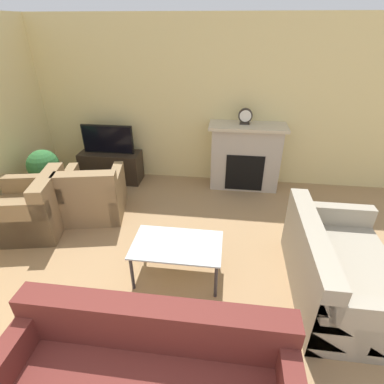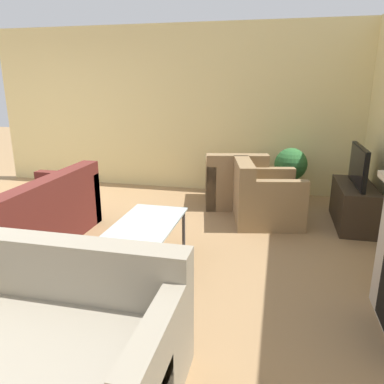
{
  "view_description": "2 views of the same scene",
  "coord_description": "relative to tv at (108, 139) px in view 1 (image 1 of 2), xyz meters",
  "views": [
    {
      "loc": [
        0.67,
        -0.25,
        2.55
      ],
      "look_at": [
        0.27,
        2.89,
        0.75
      ],
      "focal_mm": 28.0,
      "sensor_mm": 36.0,
      "label": 1
    },
    {
      "loc": [
        3.53,
        3.48,
        1.8
      ],
      "look_at": [
        0.46,
        2.77,
        0.87
      ],
      "focal_mm": 35.0,
      "sensor_mm": 36.0,
      "label": 2
    }
  ],
  "objects": [
    {
      "name": "armchair_by_window",
      "position": [
        -0.54,
        -1.6,
        -0.49
      ],
      "size": [
        1.04,
        1.03,
        0.82
      ],
      "rotation": [
        0.0,
        0.0,
        -1.37
      ],
      "color": "#8C704C",
      "rests_on": "ground_plane"
    },
    {
      "name": "tv",
      "position": [
        0.0,
        0.0,
        0.0
      ],
      "size": [
        0.9,
        0.06,
        0.5
      ],
      "color": "black",
      "rests_on": "tv_stand"
    },
    {
      "name": "wall_back",
      "position": [
        1.41,
        0.33,
        0.56
      ],
      "size": [
        8.3,
        0.06,
        2.7
      ],
      "color": "beige",
      "rests_on": "ground_plane"
    },
    {
      "name": "tv_stand",
      "position": [
        0.0,
        0.0,
        -0.52
      ],
      "size": [
        1.07,
        0.44,
        0.54
      ],
      "color": "#2D2319",
      "rests_on": "ground_plane"
    },
    {
      "name": "armchair_accent",
      "position": [
        0.15,
        -1.13,
        -0.49
      ],
      "size": [
        0.98,
        0.99,
        0.82
      ],
      "rotation": [
        0.0,
        0.0,
        3.34
      ],
      "color": "#8C704C",
      "rests_on": "ground_plane"
    },
    {
      "name": "mantel_clock",
      "position": [
        2.33,
        0.08,
        0.46
      ],
      "size": [
        0.22,
        0.07,
        0.25
      ],
      "color": "#28231E",
      "rests_on": "fireplace"
    },
    {
      "name": "fireplace",
      "position": [
        2.38,
        0.07,
        -0.2
      ],
      "size": [
        1.26,
        0.51,
        1.12
      ],
      "color": "#B2A899",
      "rests_on": "ground_plane"
    },
    {
      "name": "coffee_table",
      "position": [
        1.6,
        -2.23,
        -0.38
      ],
      "size": [
        0.98,
        0.59,
        0.45
      ],
      "color": "#333338",
      "rests_on": "ground_plane"
    },
    {
      "name": "potted_plant",
      "position": [
        -0.77,
        -0.79,
        -0.25
      ],
      "size": [
        0.49,
        0.49,
        0.85
      ],
      "color": "beige",
      "rests_on": "ground_plane"
    },
    {
      "name": "couch_loveseat",
      "position": [
        3.3,
        -2.26,
        -0.5
      ],
      "size": [
        0.99,
        1.59,
        0.82
      ],
      "rotation": [
        0.0,
        0.0,
        1.57
      ],
      "color": "#9E937F",
      "rests_on": "ground_plane"
    }
  ]
}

